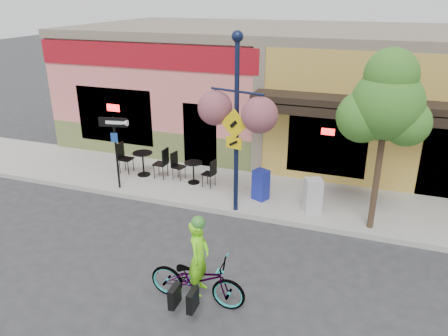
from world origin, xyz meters
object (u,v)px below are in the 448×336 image
bicycle (197,279)px  one_way_sign (117,153)px  building (311,88)px  newspaper_box_blue (261,185)px  cyclist_rider (199,269)px  street_tree (382,143)px  lamp_post (236,127)px  newspaper_box_grey (313,195)px

bicycle → one_way_sign: one_way_sign is taller
building → bicycle: (-0.38, -10.56, -1.73)m
bicycle → newspaper_box_blue: size_ratio=2.21×
building → cyclist_rider: 10.67m
building → cyclist_rider: building is taller
one_way_sign → cyclist_rider: bearing=-53.9°
newspaper_box_blue → building: bearing=110.8°
cyclist_rider → street_tree: (3.04, 3.96, 1.63)m
building → lamp_post: bearing=-96.8°
lamp_post → street_tree: 3.53m
one_way_sign → newspaper_box_blue: size_ratio=2.50×
street_tree → building: bearing=112.3°
lamp_post → street_tree: (3.52, 0.24, -0.12)m
bicycle → newspaper_box_blue: newspaper_box_blue is taller
lamp_post → newspaper_box_grey: (1.99, 0.62, -1.90)m
bicycle → one_way_sign: 5.80m
lamp_post → newspaper_box_blue: lamp_post is taller
one_way_sign → newspaper_box_grey: bearing=-7.3°
building → newspaper_box_blue: building is taller
street_tree → newspaper_box_blue: bearing=168.3°
building → bicycle: size_ratio=9.26×
building → newspaper_box_grey: 6.55m
cyclist_rider → lamp_post: (-0.48, 3.71, 1.75)m
bicycle → one_way_sign: size_ratio=0.89×
building → lamp_post: size_ratio=3.84×
building → one_way_sign: (-4.61, -6.66, -0.99)m
cyclist_rider → one_way_sign: 5.81m
lamp_post → newspaper_box_grey: bearing=30.4°
newspaper_box_blue → street_tree: 3.61m
newspaper_box_blue → street_tree: size_ratio=0.20×
one_way_sign → street_tree: bearing=-11.1°
building → lamp_post: lamp_post is taller
bicycle → newspaper_box_grey: size_ratio=2.09×
bicycle → cyclist_rider: cyclist_rider is taller
bicycle → newspaper_box_grey: bearing=-20.5°
building → newspaper_box_blue: 6.21m
building → newspaper_box_grey: building is taller
cyclist_rider → street_tree: 5.25m
cyclist_rider → newspaper_box_blue: (-0.02, 4.59, -0.18)m
lamp_post → newspaper_box_blue: (0.46, 0.88, -1.92)m
one_way_sign → street_tree: street_tree is taller
lamp_post → cyclist_rider: bearing=-69.5°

